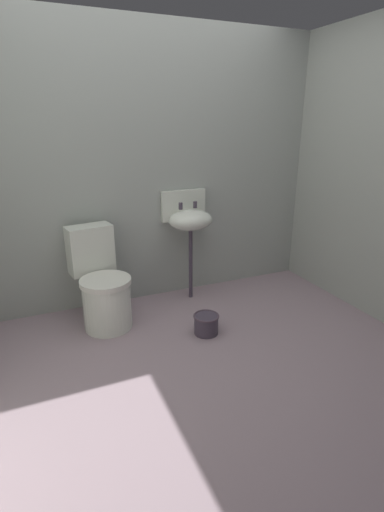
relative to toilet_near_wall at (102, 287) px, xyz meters
The scene contains 5 objects.
ground_plane 1.11m from the toilet_near_wall, 59.15° to the right, with size 3.56×2.90×0.08m, color gray.
wall_back 1.09m from the toilet_near_wall, 36.74° to the left, with size 3.56×0.10×2.35m, color #999F99.
toilet_near_wall is the anchor object (origin of this frame).
sink 0.97m from the toilet_near_wall, 12.54° to the left, with size 0.42×0.35×0.99m.
bucket 0.89m from the toilet_near_wall, 35.14° to the right, with size 0.20×0.20×0.16m.
Camera 1 is at (-0.99, -1.98, 1.59)m, focal length 26.94 mm.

